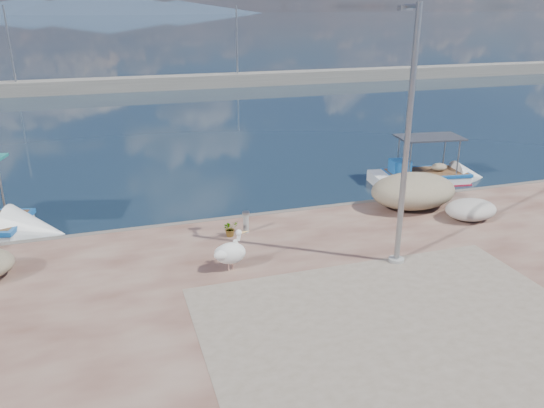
% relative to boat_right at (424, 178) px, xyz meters
% --- Properties ---
extents(ground, '(1400.00, 1400.00, 0.00)m').
position_rel_boat_right_xyz_m(ground, '(-8.40, -7.72, -0.19)').
color(ground, '#162635').
rests_on(ground, ground).
extents(quay_patch, '(9.00, 7.00, 0.01)m').
position_rel_boat_right_xyz_m(quay_patch, '(-7.40, -10.72, 0.31)').
color(quay_patch, gray).
rests_on(quay_patch, quay).
extents(breakwater, '(120.00, 2.20, 7.50)m').
position_rel_boat_right_xyz_m(breakwater, '(-8.40, 32.28, 0.41)').
color(breakwater, gray).
rests_on(breakwater, ground).
extents(mountains, '(370.00, 280.00, 22.00)m').
position_rel_boat_right_xyz_m(mountains, '(-4.01, 642.28, 9.32)').
color(mountains, '#28384C').
rests_on(mountains, ground).
extents(boat_right, '(5.22, 2.30, 2.43)m').
position_rel_boat_right_xyz_m(boat_right, '(0.00, 0.00, 0.00)').
color(boat_right, white).
rests_on(boat_right, ground).
extents(pelican, '(1.17, 0.84, 1.13)m').
position_rel_boat_right_xyz_m(pelican, '(-10.42, -6.51, 0.84)').
color(pelican, tan).
rests_on(pelican, quay).
extents(lamp_post, '(0.44, 0.96, 7.00)m').
position_rel_boat_right_xyz_m(lamp_post, '(-5.77, -7.44, 3.61)').
color(lamp_post, gray).
rests_on(lamp_post, quay).
extents(bollard_near, '(0.23, 0.23, 0.71)m').
position_rel_boat_right_xyz_m(bollard_near, '(-9.35, -4.13, 0.70)').
color(bollard_near, gray).
rests_on(bollard_near, quay).
extents(potted_plant, '(0.56, 0.52, 0.52)m').
position_rel_boat_right_xyz_m(potted_plant, '(-9.90, -4.25, 0.57)').
color(potted_plant, '#33722D').
rests_on(potted_plant, quay).
extents(net_pile_c, '(3.19, 2.28, 1.25)m').
position_rel_boat_right_xyz_m(net_pile_c, '(-2.97, -3.73, 0.94)').
color(net_pile_c, tan).
rests_on(net_pile_c, quay).
extents(net_pile_d, '(1.83, 1.37, 0.69)m').
position_rel_boat_right_xyz_m(net_pile_d, '(-1.68, -5.35, 0.65)').
color(net_pile_d, beige).
rests_on(net_pile_d, quay).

